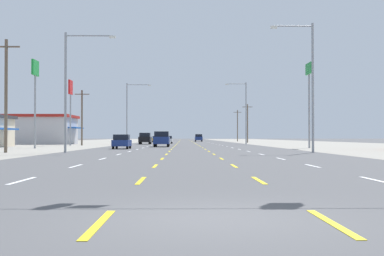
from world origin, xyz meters
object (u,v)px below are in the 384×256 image
Objects in this scene: pole_sign_left_row_2 at (71,96)px; sedan_far_left_far at (156,139)px; sedan_inner_left_midfar at (168,140)px; pole_sign_left_row_1 at (35,81)px; hatchback_far_left_nearest at (122,142)px; suv_inner_right_farther at (199,138)px; streetlight_right_row_1 at (244,109)px; streetlight_right_row_0 at (309,79)px; streetlight_left_row_0 at (71,83)px; streetlight_left_row_1 at (129,109)px; suv_far_left_mid at (145,138)px; pole_sign_right_row_1 at (309,83)px; suv_inner_left_near at (162,139)px.

sedan_far_left_far is at bearing 77.84° from pole_sign_left_row_2.
pole_sign_left_row_1 reaches higher than sedan_inner_left_midfar.
hatchback_far_left_nearest is 0.80× the size of suv_inner_right_farther.
streetlight_right_row_1 reaches higher than pole_sign_left_row_1.
sedan_far_left_far is at bearing 101.86° from streetlight_right_row_0.
streetlight_left_row_0 reaches higher than pole_sign_left_row_1.
sedan_far_left_far is 35.70m from streetlight_left_row_1.
suv_inner_right_farther is at bearing 93.76° from streetlight_right_row_0.
sedan_far_left_far is 39.39m from streetlight_right_row_1.
streetlight_left_row_1 is 19.58m from streetlight_right_row_1.
pole_sign_left_row_1 is 16.71m from streetlight_left_row_0.
sedan_inner_left_midfar is at bearing 59.55° from pole_sign_left_row_2.
streetlight_left_row_0 is at bearing -64.24° from pole_sign_left_row_1.
suv_inner_right_farther is at bearing 82.66° from hatchback_far_left_nearest.
streetlight_left_row_1 is (-2.71, -35.20, 5.24)m from sedan_far_left_far.
streetlight_right_row_0 is at bearing -70.13° from suv_far_left_mid.
streetlight_left_row_0 is at bearing 180.00° from streetlight_right_row_0.
streetlight_right_row_0 reaches higher than suv_inner_right_farther.
streetlight_left_row_1 is at bearing 76.57° from pole_sign_left_row_1.
pole_sign_left_row_2 is 43.02m from streetlight_right_row_0.
streetlight_right_row_0 reaches higher than streetlight_left_row_1.
streetlight_right_row_1 is (16.96, 32.01, 5.24)m from hatchback_far_left_nearest.
streetlight_left_row_1 reaches higher than pole_sign_left_row_2.
sedan_far_left_far is at bearing 81.37° from pole_sign_left_row_1.
streetlight_right_row_0 is (6.31, -95.93, 5.03)m from suv_inner_right_farther.
pole_sign_left_row_2 is at bearing -108.32° from suv_inner_right_farther.
pole_sign_right_row_1 reaches higher than suv_inner_right_farther.
streetlight_left_row_1 is at bearing 113.46° from streetlight_right_row_0.
pole_sign_right_row_1 is 17.46m from streetlight_right_row_0.
pole_sign_right_row_1 is (17.34, -7.60, 6.46)m from suv_inner_left_near.
suv_far_left_mid reaches higher than sedan_far_left_far.
streetlight_right_row_0 is 1.03× the size of streetlight_left_row_1.
pole_sign_left_row_1 is 0.94× the size of streetlight_left_row_1.
streetlight_left_row_0 is 0.93× the size of streetlight_right_row_1.
pole_sign_right_row_1 is at bearing -71.65° from sedan_far_left_far.
pole_sign_left_row_2 reaches higher than hatchback_far_left_nearest.
hatchback_far_left_nearest is 0.40× the size of streetlight_left_row_0.
suv_inner_left_near reaches higher than sedan_far_left_far.
sedan_inner_left_midfar is 44.23m from pole_sign_left_row_1.
suv_inner_left_near is 0.51× the size of pole_sign_left_row_2.
suv_far_left_mid is 0.46× the size of streetlight_right_row_1.
suv_inner_right_farther is 96.26m from streetlight_right_row_0.
streetlight_right_row_1 is (-0.01, 45.14, -0.04)m from streetlight_right_row_0.
hatchback_far_left_nearest is at bearing 78.80° from streetlight_left_row_0.
streetlight_right_row_0 reaches higher than suv_far_left_mid.
suv_inner_right_farther is 96.95m from streetlight_left_row_0.
pole_sign_left_row_2 is at bearing 151.94° from pole_sign_right_row_1.
pole_sign_left_row_2 is 0.98× the size of streetlight_left_row_0.
pole_sign_left_row_2 is at bearing -122.37° from streetlight_left_row_1.
pole_sign_left_row_1 reaches higher than pole_sign_left_row_2.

